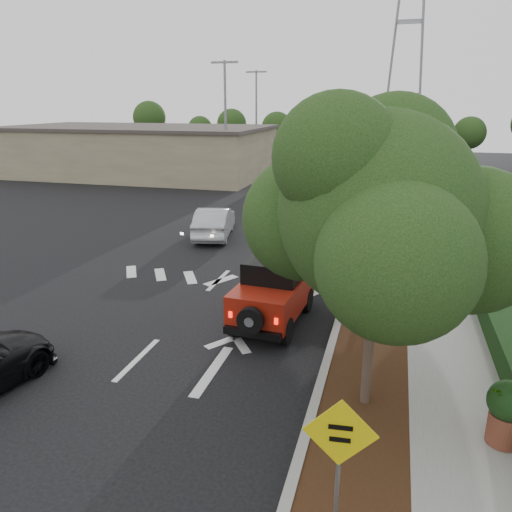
% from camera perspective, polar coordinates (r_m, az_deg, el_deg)
% --- Properties ---
extents(ground, '(120.00, 120.00, 0.00)m').
position_cam_1_polar(ground, '(13.05, -13.41, -11.43)').
color(ground, black).
rests_on(ground, ground).
extents(curb, '(0.20, 70.00, 0.15)m').
position_cam_1_polar(curb, '(22.78, 11.88, 1.35)').
color(curb, '#9E9B93').
rests_on(curb, ground).
extents(planting_strip, '(1.80, 70.00, 0.12)m').
position_cam_1_polar(planting_strip, '(22.75, 14.39, 1.12)').
color(planting_strip, black).
rests_on(planting_strip, ground).
extents(sidewalk, '(2.00, 70.00, 0.12)m').
position_cam_1_polar(sidewalk, '(22.81, 19.15, 0.73)').
color(sidewalk, gray).
rests_on(sidewalk, ground).
extents(hedge, '(0.80, 70.00, 0.80)m').
position_cam_1_polar(hedge, '(22.86, 22.73, 1.27)').
color(hedge, black).
rests_on(hedge, ground).
extents(commercial_building, '(22.00, 12.00, 4.00)m').
position_cam_1_polar(commercial_building, '(45.69, -13.32, 11.54)').
color(commercial_building, '#7F7158').
rests_on(commercial_building, ground).
extents(transmission_tower, '(7.00, 4.00, 28.00)m').
position_cam_1_polar(transmission_tower, '(58.24, 15.93, 10.49)').
color(transmission_tower, slate).
rests_on(transmission_tower, ground).
extents(street_tree_near, '(3.80, 3.80, 5.92)m').
position_cam_1_polar(street_tree_near, '(11.25, 12.26, -16.38)').
color(street_tree_near, black).
rests_on(street_tree_near, ground).
extents(street_tree_mid, '(3.20, 3.20, 5.32)m').
position_cam_1_polar(street_tree_mid, '(17.53, 13.81, -3.86)').
color(street_tree_mid, black).
rests_on(street_tree_mid, ground).
extents(street_tree_far, '(3.40, 3.40, 5.62)m').
position_cam_1_polar(street_tree_far, '(23.73, 14.46, 1.62)').
color(street_tree_far, black).
rests_on(street_tree_far, ground).
extents(light_pole_a, '(2.00, 0.22, 9.00)m').
position_cam_1_polar(light_pole_a, '(38.47, -3.37, 7.97)').
color(light_pole_a, slate).
rests_on(light_pole_a, ground).
extents(light_pole_b, '(2.00, 0.22, 9.00)m').
position_cam_1_polar(light_pole_b, '(50.12, 0.03, 10.15)').
color(light_pole_b, slate).
rests_on(light_pole_b, ground).
extents(red_jeep, '(1.88, 3.81, 1.90)m').
position_cam_1_polar(red_jeep, '(14.45, 2.19, -3.83)').
color(red_jeep, black).
rests_on(red_jeep, ground).
extents(silver_suv_ahead, '(3.96, 6.29, 1.62)m').
position_cam_1_polar(silver_suv_ahead, '(19.95, 7.40, 1.53)').
color(silver_suv_ahead, '#98999F').
rests_on(silver_suv_ahead, ground).
extents(silver_sedan_oncoming, '(2.34, 4.50, 1.41)m').
position_cam_1_polar(silver_sedan_oncoming, '(23.73, -4.79, 3.87)').
color(silver_sedan_oncoming, '#B0B2B8').
rests_on(silver_sedan_oncoming, ground).
extents(parked_suv, '(3.90, 1.63, 1.32)m').
position_cam_1_polar(parked_suv, '(37.84, -5.71, 8.77)').
color(parked_suv, '#B3B7BC').
rests_on(parked_suv, ground).
extents(speed_hump_sign, '(1.05, 0.12, 2.23)m').
position_cam_1_polar(speed_hump_sign, '(7.50, 9.50, -20.98)').
color(speed_hump_sign, slate).
rests_on(speed_hump_sign, ground).
extents(terracotta_planter, '(0.75, 0.75, 1.31)m').
position_cam_1_polar(terracotta_planter, '(10.45, 26.84, -15.11)').
color(terracotta_planter, brown).
rests_on(terracotta_planter, ground).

